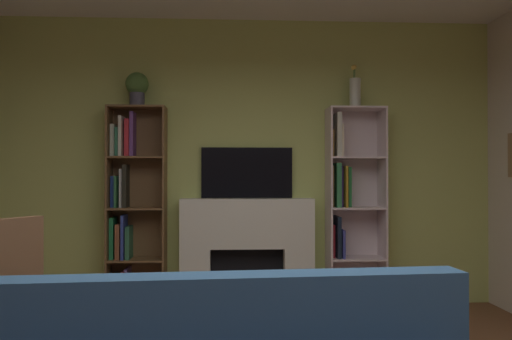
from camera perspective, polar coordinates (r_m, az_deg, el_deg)
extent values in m
cube|color=#BAC868|center=(5.30, -1.03, 0.83)|extent=(5.14, 0.06, 2.90)
cube|color=white|center=(5.26, -6.65, -11.74)|extent=(0.30, 0.23, 0.60)
cube|color=white|center=(5.30, 4.66, -11.66)|extent=(0.30, 0.23, 0.60)
cube|color=white|center=(5.18, -0.98, -5.84)|extent=(1.32, 0.23, 0.49)
cube|color=black|center=(5.33, -1.01, -11.60)|extent=(0.72, 0.08, 0.60)
cube|color=#515A58|center=(5.06, -0.86, -15.49)|extent=(1.42, 0.30, 0.03)
cube|color=black|center=(5.24, -1.01, -0.30)|extent=(0.91, 0.06, 0.51)
cube|color=brown|center=(5.26, -15.79, -4.08)|extent=(0.02, 0.28, 1.99)
cube|color=brown|center=(5.17, -9.95, -4.16)|extent=(0.02, 0.28, 1.99)
cube|color=brown|center=(5.34, -12.65, -4.04)|extent=(0.56, 0.02, 1.99)
cube|color=brown|center=(5.36, -12.92, -14.69)|extent=(0.52, 0.28, 0.02)
cube|color=black|center=(5.40, -15.38, -12.81)|extent=(0.03, 0.18, 0.31)
cube|color=#2D6F45|center=(5.38, -14.83, -12.88)|extent=(0.04, 0.20, 0.30)
cube|color=#A5312E|center=(5.35, -14.27, -12.61)|extent=(0.03, 0.23, 0.37)
cube|color=#4F3F70|center=(5.34, -13.86, -12.44)|extent=(0.03, 0.23, 0.40)
cube|color=brown|center=(5.26, -12.91, -9.53)|extent=(0.52, 0.28, 0.02)
cube|color=#1E723F|center=(5.30, -15.35, -7.18)|extent=(0.04, 0.21, 0.40)
cube|color=brown|center=(5.29, -14.74, -7.53)|extent=(0.04, 0.21, 0.34)
cube|color=#2E4098|center=(5.26, -14.22, -7.08)|extent=(0.03, 0.23, 0.43)
cube|color=#2E6646|center=(5.27, -13.71, -7.69)|extent=(0.04, 0.22, 0.32)
cube|color=brown|center=(5.21, -12.90, -4.12)|extent=(0.52, 0.28, 0.02)
cube|color=navy|center=(5.29, -15.30, -2.30)|extent=(0.03, 0.16, 0.31)
cube|color=#2F6D3E|center=(5.26, -14.96, -2.30)|extent=(0.02, 0.20, 0.31)
cube|color=silver|center=(5.27, -14.46, -1.93)|extent=(0.02, 0.16, 0.38)
cube|color=black|center=(5.25, -14.05, -1.71)|extent=(0.04, 0.18, 0.42)
cube|color=brown|center=(5.20, -12.88, 1.35)|extent=(0.52, 0.28, 0.02)
cube|color=beige|center=(5.28, -15.27, 3.11)|extent=(0.04, 0.19, 0.31)
cube|color=#2E7151|center=(5.26, -14.82, 2.94)|extent=(0.03, 0.22, 0.28)
cube|color=beige|center=(5.24, -14.46, 3.56)|extent=(0.03, 0.24, 0.39)
cube|color=red|center=(5.26, -13.82, 3.42)|extent=(0.04, 0.18, 0.37)
cube|color=#663B7E|center=(5.25, -13.33, 3.81)|extent=(0.04, 0.18, 0.44)
cube|color=brown|center=(5.24, -12.87, 6.69)|extent=(0.52, 0.28, 0.02)
cube|color=silver|center=(5.21, 7.96, -4.13)|extent=(0.02, 0.33, 1.99)
cube|color=silver|center=(5.34, 13.65, -4.03)|extent=(0.02, 0.33, 1.99)
cube|color=silver|center=(5.42, 10.44, -3.99)|extent=(0.56, 0.02, 1.99)
cube|color=silver|center=(5.42, 10.86, -14.54)|extent=(0.52, 0.33, 0.02)
cube|color=#B72C20|center=(5.36, 8.31, -12.82)|extent=(0.04, 0.23, 0.33)
cube|color=#B4302E|center=(5.39, 8.76, -12.88)|extent=(0.03, 0.18, 0.30)
cube|color=black|center=(5.40, 9.21, -12.89)|extent=(0.03, 0.20, 0.30)
cube|color=silver|center=(5.32, 10.85, -9.44)|extent=(0.52, 0.33, 0.02)
cube|color=#AC222E|center=(5.29, 8.27, -7.64)|extent=(0.03, 0.21, 0.32)
cube|color=black|center=(5.26, 8.84, -7.22)|extent=(0.04, 0.28, 0.41)
cube|color=#33398A|center=(5.28, 9.32, -7.90)|extent=(0.03, 0.26, 0.28)
cube|color=silver|center=(5.27, 10.84, -4.09)|extent=(0.52, 0.33, 0.02)
cube|color=brown|center=(5.25, 8.20, -1.79)|extent=(0.02, 0.21, 0.41)
cube|color=#307B48|center=(5.23, 8.81, -1.64)|extent=(0.04, 0.27, 0.43)
cube|color=#523477|center=(5.28, 9.19, -1.78)|extent=(0.03, 0.18, 0.41)
cube|color=#A67F20|center=(5.24, 9.62, -1.79)|extent=(0.02, 0.27, 0.41)
cube|color=#247439|center=(5.28, 10.01, -1.83)|extent=(0.03, 0.21, 0.40)
cube|color=silver|center=(5.26, 10.83, 1.32)|extent=(0.52, 0.33, 0.02)
cube|color=olive|center=(5.26, 8.21, 2.87)|extent=(0.03, 0.19, 0.27)
cube|color=beige|center=(5.25, 8.86, 3.78)|extent=(0.04, 0.25, 0.43)
cube|color=beige|center=(5.26, 9.23, 3.17)|extent=(0.02, 0.24, 0.32)
cube|color=silver|center=(5.30, 10.82, 6.60)|extent=(0.52, 0.33, 0.02)
cylinder|color=#484755|center=(5.24, -12.88, 7.51)|extent=(0.14, 0.14, 0.13)
sphere|color=#466C30|center=(5.27, -12.88, 9.18)|extent=(0.22, 0.22, 0.22)
cylinder|color=beige|center=(5.34, 10.78, 8.25)|extent=(0.11, 0.11, 0.29)
cylinder|color=#4C7F3F|center=(5.38, 10.65, 10.38)|extent=(0.01, 0.01, 0.11)
sphere|color=#E3C14D|center=(5.39, 10.64, 10.97)|extent=(0.05, 0.05, 0.05)
cylinder|color=#4C7F3F|center=(5.37, 10.75, 10.42)|extent=(0.01, 0.01, 0.12)
sphere|color=#E3C14D|center=(5.38, 10.75, 11.04)|extent=(0.04, 0.04, 0.04)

